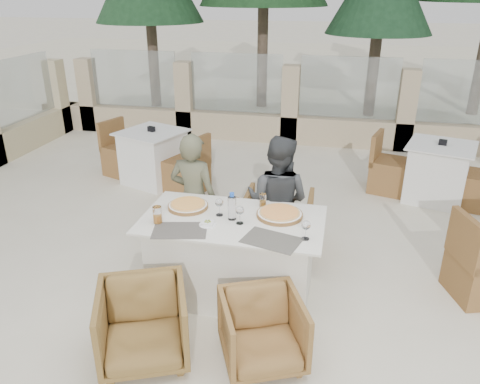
% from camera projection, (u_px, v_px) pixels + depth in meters
% --- Properties ---
extents(ground, '(80.00, 80.00, 0.00)m').
position_uv_depth(ground, '(226.00, 291.00, 4.42)').
color(ground, beige).
rests_on(ground, ground).
extents(sand_patch, '(30.00, 16.00, 0.01)m').
position_uv_depth(sand_patch, '(320.00, 67.00, 16.94)').
color(sand_patch, beige).
rests_on(sand_patch, ground).
extents(perimeter_wall_far, '(10.00, 0.34, 1.60)m').
position_uv_depth(perimeter_wall_far, '(291.00, 99.00, 8.40)').
color(perimeter_wall_far, tan).
rests_on(perimeter_wall_far, ground).
extents(dining_table, '(1.60, 0.90, 0.77)m').
position_uv_depth(dining_table, '(233.00, 257.00, 4.26)').
color(dining_table, silver).
rests_on(dining_table, ground).
extents(placemat_near_left, '(0.50, 0.39, 0.00)m').
position_uv_depth(placemat_near_left, '(180.00, 230.00, 3.91)').
color(placemat_near_left, '#56514A').
rests_on(placemat_near_left, dining_table).
extents(placemat_near_right, '(0.51, 0.41, 0.00)m').
position_uv_depth(placemat_near_right, '(272.00, 240.00, 3.76)').
color(placemat_near_right, '#57544B').
rests_on(placemat_near_right, dining_table).
extents(pizza_left, '(0.46, 0.46, 0.05)m').
position_uv_depth(pizza_left, '(188.00, 205.00, 4.31)').
color(pizza_left, orange).
rests_on(pizza_left, dining_table).
extents(pizza_right, '(0.44, 0.44, 0.05)m').
position_uv_depth(pizza_right, '(280.00, 214.00, 4.14)').
color(pizza_right, orange).
rests_on(pizza_right, dining_table).
extents(water_bottle, '(0.08, 0.08, 0.25)m').
position_uv_depth(water_bottle, '(232.00, 206.00, 4.05)').
color(water_bottle, '#BEE5FA').
rests_on(water_bottle, dining_table).
extents(wine_glass_centre, '(0.08, 0.08, 0.18)m').
position_uv_depth(wine_glass_centre, '(219.00, 206.00, 4.14)').
color(wine_glass_centre, silver).
rests_on(wine_glass_centre, dining_table).
extents(wine_glass_near, '(0.10, 0.10, 0.18)m').
position_uv_depth(wine_glass_near, '(240.00, 214.00, 3.99)').
color(wine_glass_near, white).
rests_on(wine_glass_near, dining_table).
extents(wine_glass_corner, '(0.10, 0.10, 0.18)m').
position_uv_depth(wine_glass_corner, '(306.00, 229.00, 3.74)').
color(wine_glass_corner, silver).
rests_on(wine_glass_corner, dining_table).
extents(beer_glass_left, '(0.10, 0.10, 0.15)m').
position_uv_depth(beer_glass_left, '(157.00, 215.00, 4.01)').
color(beer_glass_left, orange).
rests_on(beer_glass_left, dining_table).
extents(beer_glass_right, '(0.08, 0.08, 0.12)m').
position_uv_depth(beer_glass_right, '(263.00, 200.00, 4.32)').
color(beer_glass_right, orange).
rests_on(beer_glass_right, dining_table).
extents(olive_dish, '(0.13, 0.13, 0.04)m').
position_uv_depth(olive_dish, '(208.00, 223.00, 3.99)').
color(olive_dish, white).
rests_on(olive_dish, dining_table).
extents(armchair_far_left, '(0.72, 0.74, 0.58)m').
position_uv_depth(armchair_far_left, '(202.00, 225.00, 5.03)').
color(armchair_far_left, brown).
rests_on(armchair_far_left, ground).
extents(armchair_far_right, '(0.72, 0.74, 0.66)m').
position_uv_depth(armchair_far_right, '(277.00, 223.00, 4.98)').
color(armchair_far_right, olive).
rests_on(armchair_far_right, ground).
extents(armchair_near_left, '(0.86, 0.87, 0.61)m').
position_uv_depth(armchair_near_left, '(143.00, 324.00, 3.52)').
color(armchair_near_left, olive).
rests_on(armchair_near_left, ground).
extents(armchair_near_right, '(0.78, 0.79, 0.55)m').
position_uv_depth(armchair_near_right, '(262.00, 331.00, 3.49)').
color(armchair_near_right, olive).
rests_on(armchair_near_right, ground).
extents(diner_left, '(0.53, 0.38, 1.36)m').
position_uv_depth(diner_left, '(194.00, 198.00, 4.72)').
color(diner_left, '#575840').
rests_on(diner_left, ground).
extents(diner_right, '(0.76, 0.65, 1.36)m').
position_uv_depth(diner_right, '(277.00, 202.00, 4.65)').
color(diner_right, '#3A3D3F').
rests_on(diner_right, ground).
extents(bg_table_a, '(1.82, 1.33, 0.77)m').
position_uv_depth(bg_table_a, '(154.00, 157.00, 6.77)').
color(bg_table_a, white).
rests_on(bg_table_a, ground).
extents(bg_table_b, '(1.80, 1.24, 0.77)m').
position_uv_depth(bg_table_b, '(437.00, 173.00, 6.20)').
color(bg_table_b, white).
rests_on(bg_table_b, ground).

